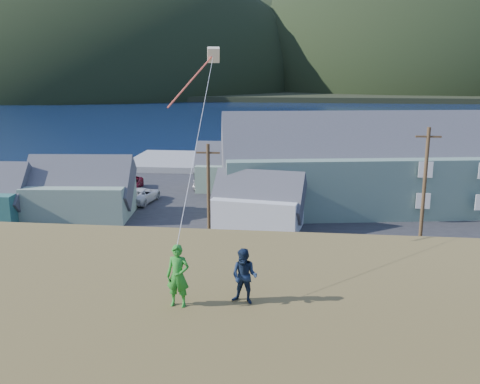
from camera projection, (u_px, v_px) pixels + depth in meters
name	position (u px, v px, depth m)	size (l,w,h in m)	color
ground	(226.00, 276.00, 35.75)	(900.00, 900.00, 0.00)	#0A1638
grass_strip	(221.00, 287.00, 33.81)	(110.00, 8.00, 0.10)	#4C3D19
waterfront_lot	(250.00, 209.00, 52.17)	(72.00, 36.00, 0.12)	#28282B
wharf	(223.00, 162.00, 74.98)	(26.00, 14.00, 0.90)	gray
far_shore	(295.00, 85.00, 354.47)	(900.00, 320.00, 2.00)	black
far_hills	(357.00, 87.00, 301.35)	(760.00, 265.00, 143.00)	black
lodge	(393.00, 165.00, 51.10)	(33.72, 14.60, 11.48)	gray
shed_palegreen_near	(80.00, 190.00, 48.73)	(10.07, 6.87, 6.94)	gray
shed_white	(259.00, 203.00, 45.33)	(8.27, 6.07, 6.07)	silver
shed_palegreen_far	(239.00, 168.00, 59.89)	(9.92, 5.87, 6.54)	gray
utility_poles	(201.00, 202.00, 36.34)	(31.81, 0.24, 9.83)	#47331E
parked_cars	(154.00, 189.00, 56.95)	(20.84, 13.39, 1.52)	black
kite_flyer_green	(178.00, 276.00, 14.69)	(0.65, 0.42, 1.77)	#248424
kite_flyer_navy	(244.00, 276.00, 14.90)	(0.77, 0.60, 1.59)	#15233A
kite_rig	(210.00, 61.00, 19.99)	(0.89, 3.83, 8.80)	beige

